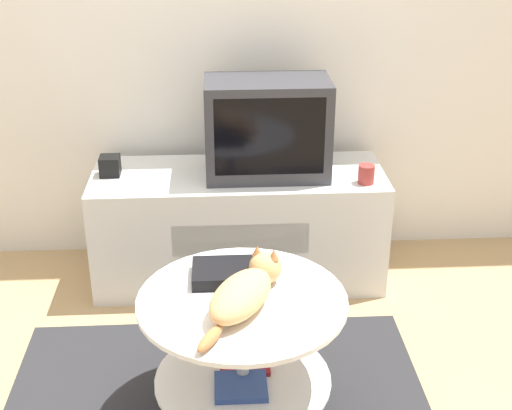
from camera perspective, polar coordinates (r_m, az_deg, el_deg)
tv_stand at (r=3.44m, az=-1.39°, el=-1.66°), size 1.37×0.51×0.55m
tv at (r=3.24m, az=0.90°, el=6.16°), size 0.56×0.31×0.45m
speaker at (r=3.36m, az=-11.60°, el=3.09°), size 0.09×0.09×0.09m
mug at (r=3.24m, az=8.81°, el=2.45°), size 0.07×0.07×0.09m
coffee_table at (r=2.54m, az=-1.09°, el=-10.77°), size 0.72×0.72×0.49m
dvd_box at (r=2.54m, az=-2.36°, el=-5.45°), size 0.24×0.18×0.05m
cat at (r=2.38m, az=-0.85°, el=-6.83°), size 0.30×0.49×0.14m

